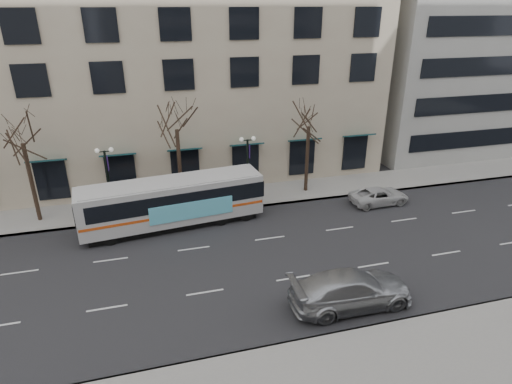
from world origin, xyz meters
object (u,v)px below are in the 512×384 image
object	(u,v)px
lamp_post_right	(248,166)
tree_far_left	(19,129)
tree_far_right	(309,114)
tree_far_mid	(176,116)
white_pickup	(379,196)
silver_car	(351,289)
lamp_post_left	(109,179)
city_bus	(174,201)

from	to	relation	value
lamp_post_right	tree_far_left	bearing A→B (deg)	177.71
tree_far_right	lamp_post_right	world-z (taller)	tree_far_right
tree_far_left	tree_far_mid	distance (m)	10.00
lamp_post_right	white_pickup	distance (m)	10.33
tree_far_left	silver_car	world-z (taller)	tree_far_left
silver_car	white_pickup	distance (m)	12.92
tree_far_mid	tree_far_right	world-z (taller)	tree_far_mid
lamp_post_right	tree_far_mid	bearing A→B (deg)	173.17
lamp_post_left	lamp_post_right	distance (m)	10.00
tree_far_mid	tree_far_right	xyz separation A→B (m)	(10.00, -0.00, -0.48)
tree_far_right	lamp_post_right	xyz separation A→B (m)	(-4.99, -0.60, -3.48)
lamp_post_left	lamp_post_right	world-z (taller)	same
white_pickup	lamp_post_right	bearing A→B (deg)	71.55
tree_far_right	lamp_post_right	size ratio (longest dim) A/B	1.55
tree_far_left	white_pickup	xyz separation A→B (m)	(24.63, -3.55, -6.07)
lamp_post_left	tree_far_mid	bearing A→B (deg)	6.85
tree_far_left	lamp_post_left	bearing A→B (deg)	-6.83
tree_far_mid	city_bus	xyz separation A→B (m)	(-0.80, -2.99, -5.08)
lamp_post_right	city_bus	distance (m)	6.39
lamp_post_right	silver_car	xyz separation A→B (m)	(2.02, -13.40, -2.02)
city_bus	white_pickup	bearing A→B (deg)	-8.39
silver_car	tree_far_right	bearing A→B (deg)	-11.73
tree_far_left	tree_far_right	size ratio (longest dim) A/B	1.03
lamp_post_right	white_pickup	size ratio (longest dim) A/B	1.15
tree_far_left	tree_far_right	xyz separation A→B (m)	(20.00, 0.00, -0.28)
lamp_post_right	silver_car	bearing A→B (deg)	-81.42
tree_far_left	tree_far_mid	size ratio (longest dim) A/B	0.98
tree_far_right	lamp_post_left	bearing A→B (deg)	-177.71
white_pickup	tree_far_right	bearing A→B (deg)	51.12
tree_far_left	city_bus	distance (m)	10.83
white_pickup	silver_car	bearing A→B (deg)	142.55
tree_far_mid	tree_far_right	size ratio (longest dim) A/B	1.06
lamp_post_right	white_pickup	xyz separation A→B (m)	(9.62, -2.95, -2.31)
tree_far_left	white_pickup	size ratio (longest dim) A/B	1.84
tree_far_left	tree_far_mid	xyz separation A→B (m)	(10.00, 0.00, 0.21)
tree_far_right	white_pickup	size ratio (longest dim) A/B	1.78
lamp_post_left	city_bus	distance (m)	4.95
city_bus	silver_car	world-z (taller)	city_bus
tree_far_mid	silver_car	distance (m)	16.77
silver_car	tree_far_left	bearing A→B (deg)	50.84
tree_far_mid	lamp_post_right	distance (m)	6.41
city_bus	silver_car	bearing A→B (deg)	-60.87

